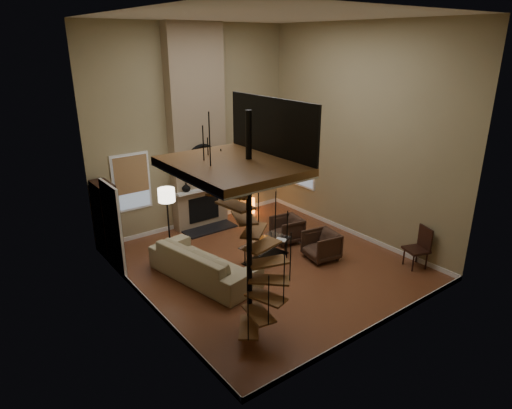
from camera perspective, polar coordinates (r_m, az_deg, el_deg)
ground at (r=10.76m, az=1.29°, el=-7.63°), size 6.00×6.50×0.01m
back_wall at (r=12.43m, az=-8.03°, el=9.52°), size 6.00×0.02×5.50m
front_wall at (r=7.60m, az=16.79°, el=1.91°), size 6.00×0.02×5.50m
left_wall at (r=8.32m, az=-15.07°, el=3.65°), size 0.02×6.50×5.50m
right_wall at (r=11.83m, az=13.04°, el=8.66°), size 0.02×6.50×5.50m
ceiling at (r=9.52m, az=1.57°, el=23.07°), size 6.00×6.50×0.01m
baseboard_back at (r=13.19m, az=-7.44°, el=-2.04°), size 6.00×0.02×0.12m
baseboard_front at (r=8.79m, az=14.92°, el=-14.94°), size 6.00×0.02×0.12m
baseboard_left at (r=9.42m, az=-13.50°, el=-12.20°), size 0.02×6.50×0.12m
baseboard_right at (r=12.62m, az=12.05°, el=-3.38°), size 0.02×6.50×0.12m
chimney_breast at (r=12.27m, az=-7.59°, el=9.40°), size 1.60×0.38×5.50m
hearth at (r=12.66m, az=-5.92°, el=-3.13°), size 1.50×0.60×0.04m
firebox at (r=12.70m, az=-6.68°, el=-0.52°), size 0.95×0.02×0.72m
mantel at (r=12.43m, az=-6.61°, el=1.96°), size 1.70×0.18×0.06m
mirror_frame at (r=12.26m, az=-6.90°, el=5.59°), size 0.94×0.10×0.94m
mirror_disc at (r=12.27m, az=-6.92°, el=5.59°), size 0.80×0.01×0.80m
vase_left at (r=12.17m, az=-8.96°, el=2.20°), size 0.24×0.24×0.25m
vase_right at (r=12.72m, az=-4.40°, el=3.10°), size 0.20×0.20×0.21m
window_back at (r=11.90m, az=-15.69°, el=2.87°), size 1.02×0.06×1.52m
window_right at (r=13.40m, az=6.09°, el=5.47°), size 0.06×1.02×1.52m
entry_door at (r=10.50m, az=-17.80°, el=-3.04°), size 0.10×1.05×2.16m
loft at (r=7.07m, az=-2.55°, el=5.55°), size 1.70×2.20×1.09m
spiral_stair at (r=7.72m, az=-0.81°, el=-4.62°), size 1.47×1.47×4.06m
hutch at (r=11.43m, az=-18.68°, el=-1.76°), size 0.39×0.82×1.84m
sofa at (r=10.04m, az=-6.83°, el=-7.37°), size 1.57×2.82×0.78m
armchair_near at (r=11.80m, az=4.28°, el=-3.13°), size 0.85×0.83×0.67m
armchair_far at (r=10.99m, az=8.68°, el=-5.15°), size 0.87×0.85×0.69m
coffee_table at (r=10.85m, az=1.24°, el=-5.66°), size 1.43×0.96×0.48m
bowl at (r=10.79m, az=1.09°, el=-4.55°), size 0.35×0.35×0.09m
book at (r=10.87m, az=3.20°, el=-4.60°), size 0.30×0.33×0.03m
floor_lamp at (r=10.92m, az=-11.37°, el=0.53°), size 0.41×0.41×1.71m
accent_lamp at (r=13.71m, az=-0.43°, el=-0.12°), size 0.13×0.13×0.48m
side_chair at (r=11.10m, az=20.28°, el=-5.02°), size 0.63×0.63×1.01m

